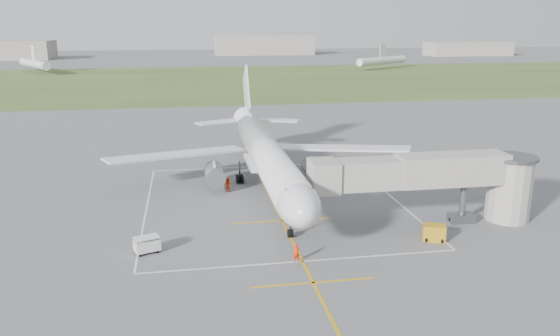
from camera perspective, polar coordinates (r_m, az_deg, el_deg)
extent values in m
plane|color=#5D5D60|center=(65.72, -1.30, -2.51)|extent=(700.00, 700.00, 0.00)
cube|color=#415324|center=(193.21, -7.14, 9.05)|extent=(700.00, 120.00, 0.02)
cube|color=#D1940C|center=(61.02, -0.60, -3.90)|extent=(0.25, 60.00, 0.01)
cube|color=#D1940C|center=(43.82, 3.49, -11.86)|extent=(10.00, 0.25, 0.01)
cube|color=#D1940C|center=(56.39, 0.22, -5.52)|extent=(10.00, 0.25, 0.01)
cube|color=silver|center=(77.14, -2.63, 0.15)|extent=(28.00, 0.20, 0.01)
cube|color=silver|center=(47.33, 2.37, -9.71)|extent=(28.00, 0.20, 0.01)
cube|color=silver|center=(61.45, -13.79, -4.21)|extent=(0.20, 32.00, 0.01)
cube|color=silver|center=(65.53, 11.44, -2.86)|extent=(0.20, 32.00, 0.01)
cylinder|color=silver|center=(64.51, -1.33, 1.31)|extent=(3.80, 36.00, 3.80)
ellipsoid|color=silver|center=(47.47, 1.92, -3.79)|extent=(3.80, 7.22, 3.80)
cube|color=black|center=(46.31, 2.15, -2.91)|extent=(2.40, 1.60, 0.99)
cone|color=silver|center=(84.32, -3.41, 4.83)|extent=(3.80, 6.00, 3.80)
cube|color=silver|center=(72.61, 6.19, 2.09)|extent=(17.93, 11.24, 1.23)
cube|color=silver|center=(69.88, -10.61, 1.41)|extent=(17.93, 11.24, 1.23)
cube|color=silver|center=(67.76, -1.70, 0.63)|extent=(4.20, 8.00, 0.50)
cube|color=silver|center=(84.36, -3.51, 7.79)|extent=(0.30, 7.89, 8.65)
cube|color=silver|center=(82.63, -3.31, 5.54)|extent=(0.35, 5.00, 1.20)
cube|color=silver|center=(84.56, -0.55, 5.02)|extent=(7.85, 5.03, 0.20)
cube|color=silver|center=(83.63, -6.26, 4.82)|extent=(7.85, 5.03, 0.20)
cylinder|color=slate|center=(68.68, 3.50, -0.11)|extent=(2.30, 4.20, 2.30)
cube|color=silver|center=(68.19, 3.56, 0.48)|extent=(0.25, 2.40, 1.20)
cylinder|color=slate|center=(66.99, -6.88, -0.58)|extent=(2.30, 4.20, 2.30)
cube|color=silver|center=(66.49, -6.89, 0.02)|extent=(0.25, 2.40, 1.20)
cylinder|color=black|center=(51.79, 1.10, -5.91)|extent=(0.18, 0.18, 2.60)
cylinder|color=black|center=(52.10, 0.97, -6.84)|extent=(0.28, 0.80, 0.80)
cylinder|color=black|center=(52.14, 1.21, -6.82)|extent=(0.28, 0.80, 0.80)
cylinder|color=black|center=(70.04, 0.49, -0.20)|extent=(0.22, 0.22, 2.80)
cylinder|color=black|center=(69.91, 0.31, -1.01)|extent=(0.32, 0.96, 0.96)
cylinder|color=black|center=(70.01, 0.76, -0.99)|extent=(0.32, 0.96, 0.96)
cylinder|color=black|center=(70.57, 0.21, -0.86)|extent=(0.32, 0.96, 0.96)
cylinder|color=black|center=(70.67, 0.66, -0.84)|extent=(0.32, 0.96, 0.96)
cylinder|color=black|center=(69.27, -4.24, -0.41)|extent=(0.22, 0.22, 2.80)
cylinder|color=black|center=(69.16, -4.43, -1.24)|extent=(0.32, 0.96, 0.96)
cylinder|color=black|center=(69.21, -3.96, -1.21)|extent=(0.32, 0.96, 0.96)
cylinder|color=black|center=(69.83, -4.48, -1.08)|extent=(0.32, 0.96, 0.96)
cylinder|color=black|center=(69.88, -4.02, -1.06)|extent=(0.32, 0.96, 0.96)
cube|color=gray|center=(53.30, 9.12, -0.62)|extent=(11.09, 2.90, 2.80)
cube|color=gray|center=(56.65, 17.49, -0.10)|extent=(11.09, 3.10, 3.00)
cube|color=gray|center=(52.07, 4.59, -0.85)|extent=(2.60, 3.40, 3.00)
cylinder|color=#4E5155|center=(58.36, 18.57, -3.44)|extent=(0.70, 0.70, 4.20)
cube|color=#4E5155|center=(58.88, 18.43, -4.97)|extent=(2.60, 1.40, 0.90)
cylinder|color=gray|center=(60.54, 22.83, -2.10)|extent=(4.40, 4.40, 6.40)
cylinder|color=#4E5155|center=(59.70, 23.16, 1.02)|extent=(5.00, 5.00, 0.30)
cylinder|color=black|center=(58.46, 17.56, -5.14)|extent=(0.70, 0.30, 0.70)
cylinder|color=black|center=(59.38, 19.28, -4.97)|extent=(0.70, 0.30, 0.70)
cube|color=#B58516|center=(53.24, 15.79, -6.52)|extent=(2.38, 1.95, 1.53)
cylinder|color=black|center=(52.84, 15.03, -7.26)|extent=(0.35, 0.49, 0.45)
cylinder|color=black|center=(52.99, 16.58, -7.31)|extent=(0.35, 0.49, 0.45)
cube|color=silver|center=(50.03, -13.74, -7.84)|extent=(2.46, 1.95, 0.95)
cube|color=silver|center=(49.75, -13.79, -7.06)|extent=(2.46, 1.95, 0.07)
cylinder|color=black|center=(49.30, -14.54, -8.03)|extent=(0.07, 0.07, 1.12)
cylinder|color=black|center=(49.72, -12.62, -7.70)|extent=(0.07, 0.07, 1.12)
cylinder|color=black|center=(50.23, -14.86, -7.61)|extent=(0.07, 0.07, 1.12)
cylinder|color=black|center=(50.64, -12.98, -7.29)|extent=(0.07, 0.07, 1.12)
cylinder|color=black|center=(49.64, -14.40, -8.77)|extent=(0.26, 0.38, 0.34)
cylinder|color=black|center=(50.02, -12.68, -8.47)|extent=(0.26, 0.38, 0.34)
cylinder|color=black|center=(50.49, -14.70, -8.38)|extent=(0.26, 0.38, 0.34)
cylinder|color=black|center=(50.86, -13.01, -8.09)|extent=(0.26, 0.38, 0.34)
imported|color=red|center=(46.84, 1.72, -8.87)|extent=(0.62, 0.42, 1.68)
imported|color=#F93707|center=(65.90, -5.48, -1.75)|extent=(1.04, 0.96, 1.71)
cube|color=gray|center=(345.78, -1.69, 12.75)|extent=(60.00, 20.00, 12.00)
cube|color=gray|center=(355.27, 19.03, 11.70)|extent=(50.00, 18.00, 8.00)
cylinder|color=silver|center=(241.79, -24.28, 9.88)|extent=(18.32, 29.54, 3.20)
cube|color=silver|center=(241.52, -24.40, 10.94)|extent=(2.20, 3.64, 5.50)
cylinder|color=silver|center=(243.92, 10.62, 10.96)|extent=(28.15, 20.82, 3.20)
cube|color=silver|center=(243.66, 10.67, 12.02)|extent=(3.46, 2.52, 5.50)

